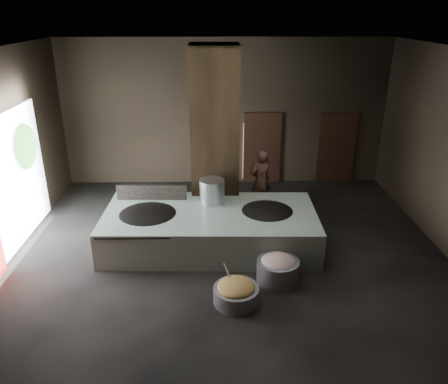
{
  "coord_description": "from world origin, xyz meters",
  "views": [
    {
      "loc": [
        -0.3,
        -8.87,
        5.27
      ],
      "look_at": [
        -0.1,
        0.64,
        1.25
      ],
      "focal_mm": 35.0,
      "sensor_mm": 36.0,
      "label": 1
    }
  ],
  "objects_px": {
    "hearth_platform": "(210,228)",
    "cook": "(261,180)",
    "veg_basin": "(236,295)",
    "wok_right": "(267,215)",
    "stock_pot": "(212,192)",
    "wok_left": "(148,218)",
    "meat_basin": "(278,271)"
  },
  "relations": [
    {
      "from": "hearth_platform",
      "to": "cook",
      "type": "xyz_separation_m",
      "value": [
        1.39,
        1.99,
        0.43
      ]
    },
    {
      "from": "cook",
      "to": "veg_basin",
      "type": "height_order",
      "value": "cook"
    },
    {
      "from": "wok_right",
      "to": "stock_pot",
      "type": "bearing_deg",
      "value": 158.96
    },
    {
      "from": "hearth_platform",
      "to": "wok_left",
      "type": "relative_size",
      "value": 3.17
    },
    {
      "from": "wok_right",
      "to": "stock_pot",
      "type": "relative_size",
      "value": 2.25
    },
    {
      "from": "wok_right",
      "to": "cook",
      "type": "bearing_deg",
      "value": 88.87
    },
    {
      "from": "cook",
      "to": "veg_basin",
      "type": "relative_size",
      "value": 1.95
    },
    {
      "from": "meat_basin",
      "to": "hearth_platform",
      "type": "bearing_deg",
      "value": 132.19
    },
    {
      "from": "wok_left",
      "to": "meat_basin",
      "type": "bearing_deg",
      "value": -27.77
    },
    {
      "from": "wok_right",
      "to": "veg_basin",
      "type": "height_order",
      "value": "wok_right"
    },
    {
      "from": "wok_right",
      "to": "meat_basin",
      "type": "height_order",
      "value": "wok_right"
    },
    {
      "from": "wok_right",
      "to": "stock_pot",
      "type": "xyz_separation_m",
      "value": [
        -1.3,
        0.5,
        0.38
      ]
    },
    {
      "from": "meat_basin",
      "to": "wok_right",
      "type": "bearing_deg",
      "value": 92.17
    },
    {
      "from": "wok_right",
      "to": "meat_basin",
      "type": "bearing_deg",
      "value": -87.83
    },
    {
      "from": "hearth_platform",
      "to": "meat_basin",
      "type": "height_order",
      "value": "hearth_platform"
    },
    {
      "from": "stock_pot",
      "to": "veg_basin",
      "type": "bearing_deg",
      "value": -80.62
    },
    {
      "from": "cook",
      "to": "hearth_platform",
      "type": "bearing_deg",
      "value": 32.4
    },
    {
      "from": "wok_right",
      "to": "veg_basin",
      "type": "bearing_deg",
      "value": -109.95
    },
    {
      "from": "wok_left",
      "to": "meat_basin",
      "type": "height_order",
      "value": "wok_left"
    },
    {
      "from": "hearth_platform",
      "to": "cook",
      "type": "bearing_deg",
      "value": 56.67
    },
    {
      "from": "stock_pot",
      "to": "cook",
      "type": "distance_m",
      "value": 1.99
    },
    {
      "from": "wok_right",
      "to": "meat_basin",
      "type": "xyz_separation_m",
      "value": [
        0.06,
        -1.61,
        -0.51
      ]
    },
    {
      "from": "wok_left",
      "to": "stock_pot",
      "type": "relative_size",
      "value": 2.42
    },
    {
      "from": "wok_left",
      "to": "cook",
      "type": "distance_m",
      "value": 3.5
    },
    {
      "from": "wok_left",
      "to": "stock_pot",
      "type": "distance_m",
      "value": 1.66
    },
    {
      "from": "hearth_platform",
      "to": "cook",
      "type": "distance_m",
      "value": 2.47
    },
    {
      "from": "hearth_platform",
      "to": "stock_pot",
      "type": "bearing_deg",
      "value": 86.31
    },
    {
      "from": "cook",
      "to": "meat_basin",
      "type": "bearing_deg",
      "value": 67.6
    },
    {
      "from": "wok_left",
      "to": "hearth_platform",
      "type": "bearing_deg",
      "value": 1.97
    },
    {
      "from": "cook",
      "to": "veg_basin",
      "type": "bearing_deg",
      "value": 55.6
    },
    {
      "from": "stock_pot",
      "to": "wok_left",
      "type": "bearing_deg",
      "value": -158.2
    },
    {
      "from": "stock_pot",
      "to": "cook",
      "type": "xyz_separation_m",
      "value": [
        1.34,
        1.44,
        -0.27
      ]
    }
  ]
}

